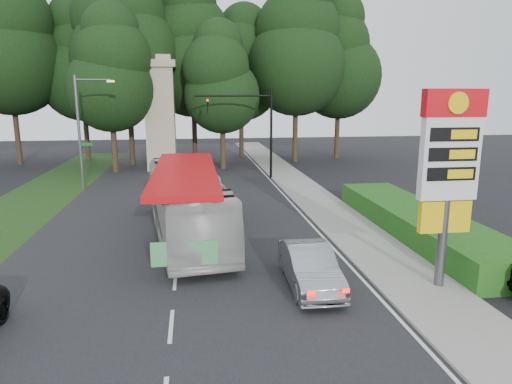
{
  "coord_description": "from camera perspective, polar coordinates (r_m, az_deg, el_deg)",
  "views": [
    {
      "loc": [
        0.78,
        -11.97,
        6.64
      ],
      "look_at": [
        3.65,
        8.71,
        2.2
      ],
      "focal_mm": 32.0,
      "sensor_mm": 36.0,
      "label": 1
    }
  ],
  "objects": [
    {
      "name": "sidewalk_right",
      "position": [
        26.03,
        9.63,
        -2.81
      ],
      "size": [
        3.0,
        80.0,
        0.12
      ],
      "primitive_type": "cube",
      "color": "gray",
      "rests_on": "ground"
    },
    {
      "name": "gas_station_pylon",
      "position": [
        16.45,
        23.01,
        3.39
      ],
      "size": [
        2.1,
        0.45,
        6.85
      ],
      "color": "#59595E",
      "rests_on": "ground"
    },
    {
      "name": "tree_center_right",
      "position": [
        47.17,
        -7.97,
        17.23
      ],
      "size": [
        9.24,
        9.24,
        18.15
      ],
      "color": "#2D2116",
      "rests_on": "ground"
    },
    {
      "name": "traffic_signal_mast",
      "position": [
        36.35,
        -0.16,
        8.91
      ],
      "size": [
        6.1,
        0.35,
        7.2
      ],
      "color": "black",
      "rests_on": "ground"
    },
    {
      "name": "tree_east_mid",
      "position": [
        46.35,
        5.11,
        17.8
      ],
      "size": [
        9.52,
        9.52,
        18.7
      ],
      "color": "#2D2116",
      "rests_on": "ground"
    },
    {
      "name": "tree_center_left",
      "position": [
        45.65,
        -15.96,
        18.34
      ],
      "size": [
        10.08,
        10.08,
        19.8
      ],
      "color": "#2D2116",
      "rests_on": "ground"
    },
    {
      "name": "sedan_silver",
      "position": [
        16.34,
        6.73,
        -9.27
      ],
      "size": [
        1.63,
        4.49,
        1.47
      ],
      "primitive_type": "imported",
      "rotation": [
        0.0,
        0.0,
        -0.02
      ],
      "color": "#97999E",
      "rests_on": "ground"
    },
    {
      "name": "ground",
      "position": [
        13.71,
        -10.64,
        -17.19
      ],
      "size": [
        120.0,
        120.0,
        0.0
      ],
      "primitive_type": "plane",
      "color": "black",
      "rests_on": "ground"
    },
    {
      "name": "tree_west_near",
      "position": [
        50.25,
        -21.04,
        15.09
      ],
      "size": [
        8.4,
        8.4,
        16.5
      ],
      "color": "#2D2116",
      "rests_on": "ground"
    },
    {
      "name": "transit_bus",
      "position": [
        21.81,
        -8.75,
        -1.38
      ],
      "size": [
        4.33,
        12.05,
        3.28
      ],
      "primitive_type": "imported",
      "rotation": [
        0.0,
        0.0,
        0.14
      ],
      "color": "beige",
      "rests_on": "ground"
    },
    {
      "name": "tree_far_east",
      "position": [
        49.51,
        10.43,
        16.12
      ],
      "size": [
        8.68,
        8.68,
        17.05
      ],
      "color": "#2D2116",
      "rests_on": "ground"
    },
    {
      "name": "tree_monument_right",
      "position": [
        41.58,
        -4.28,
        13.87
      ],
      "size": [
        6.72,
        6.72,
        13.2
      ],
      "color": "#2D2116",
      "rests_on": "ground"
    },
    {
      "name": "streetlight_signs",
      "position": [
        34.92,
        -20.94,
        7.61
      ],
      "size": [
        2.75,
        0.98,
        8.0
      ],
      "color": "#59595E",
      "rests_on": "ground"
    },
    {
      "name": "tree_monument_left",
      "position": [
        41.57,
        -17.86,
        14.26
      ],
      "size": [
        7.28,
        7.28,
        14.3
      ],
      "color": "#2D2116",
      "rests_on": "ground"
    },
    {
      "name": "grass_verge_left",
      "position": [
        32.37,
        -26.24,
        -1.07
      ],
      "size": [
        5.0,
        50.0,
        0.02
      ],
      "primitive_type": "cube",
      "color": "#193814",
      "rests_on": "ground"
    },
    {
      "name": "hedge",
      "position": [
        23.46,
        19.64,
        -3.63
      ],
      "size": [
        3.0,
        14.0,
        1.2
      ],
      "primitive_type": "cube",
      "color": "#1A5216",
      "rests_on": "ground"
    },
    {
      "name": "tree_west_mid",
      "position": [
        50.13,
        -28.69,
        16.38
      ],
      "size": [
        9.8,
        9.8,
        19.25
      ],
      "color": "#2D2116",
      "rests_on": "ground"
    },
    {
      "name": "tree_east_near",
      "position": [
        49.34,
        -1.89,
        15.54
      ],
      "size": [
        8.12,
        8.12,
        15.95
      ],
      "color": "#2D2116",
      "rests_on": "ground"
    },
    {
      "name": "road_surface",
      "position": [
        24.88,
        -9.44,
        -3.61
      ],
      "size": [
        14.0,
        80.0,
        0.02
      ],
      "primitive_type": "cube",
      "color": "black",
      "rests_on": "ground"
    },
    {
      "name": "monument",
      "position": [
        42.09,
        -11.87,
        9.67
      ],
      "size": [
        3.0,
        3.0,
        10.05
      ],
      "color": "tan",
      "rests_on": "ground"
    }
  ]
}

